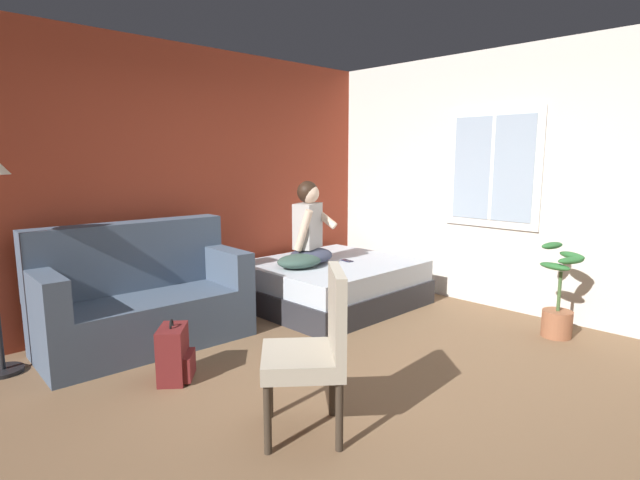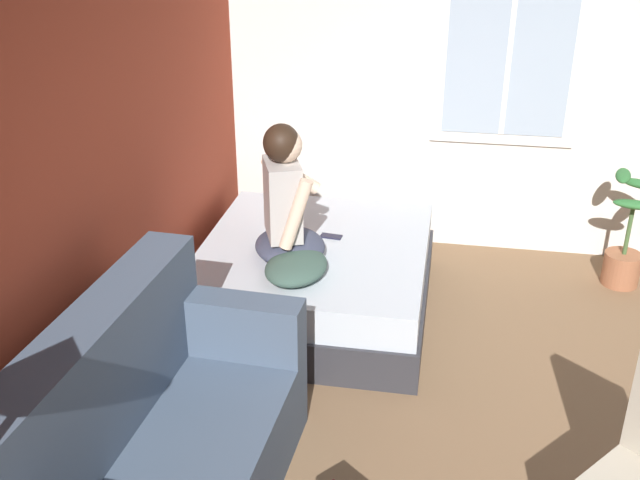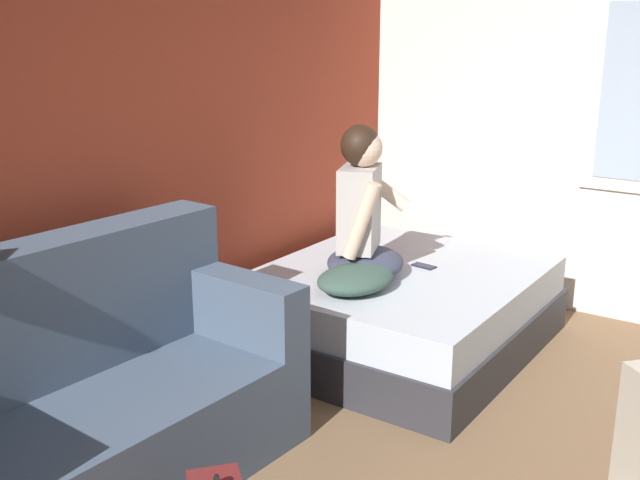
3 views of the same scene
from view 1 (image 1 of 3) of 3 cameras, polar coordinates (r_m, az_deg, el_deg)
The scene contains 11 objects.
ground_plane at distance 3.59m, azimuth 4.47°, elevation -17.05°, with size 40.00×40.00×0.00m, color brown.
wall_back_accent at distance 5.25m, azimuth -16.81°, elevation 6.31°, with size 10.12×0.16×2.70m, color #993823.
wall_side_with_window at distance 5.50m, azimuth 23.18°, elevation 6.09°, with size 0.19×6.32×2.70m.
bed at distance 5.48m, azimuth 1.40°, elevation -4.98°, with size 1.71×1.51×0.48m.
couch at distance 4.59m, azimuth -19.67°, elevation -6.37°, with size 1.74×0.91×1.04m.
side_chair at distance 2.92m, azimuth -0.66°, elevation -12.04°, with size 0.65×0.65×0.98m.
person_seated at distance 5.31m, azimuth -1.22°, elevation 1.16°, with size 0.64×0.60×0.88m.
backpack at distance 3.84m, azimuth -16.30°, elevation -12.46°, with size 0.35×0.35×0.46m.
throw_pillow at distance 5.11m, azimuth -2.40°, elevation -2.43°, with size 0.48×0.36×0.14m, color #385147.
cell_phone at distance 5.46m, azimuth 3.08°, elevation -2.37°, with size 0.07×0.14×0.01m, color black.
potted_plant at distance 4.98m, azimuth 25.59°, elevation -6.64°, with size 0.39×0.37×0.85m.
Camera 1 is at (-2.43, -2.10, 1.60)m, focal length 28.00 mm.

